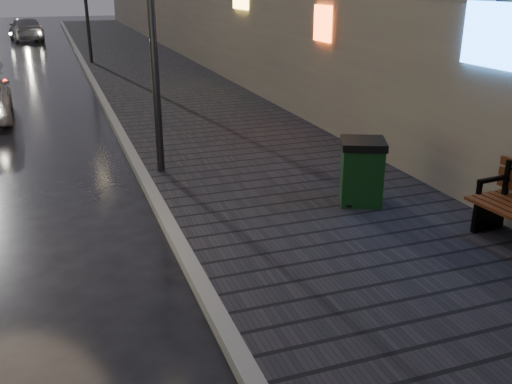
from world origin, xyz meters
The scene contains 4 objects.
sidewalk centered at (3.90, 21.00, 0.07)m, with size 4.60×58.00×0.15m, color black.
curb centered at (1.50, 21.00, 0.07)m, with size 0.20×58.00×0.15m, color slate.
trash_bin centered at (4.58, 3.30, 0.68)m, with size 0.90×0.90×1.04m.
car_far centered at (-1.00, 34.62, 0.73)m, with size 1.73×4.29×1.46m, color #93939A.
Camera 1 is at (0.09, -4.25, 3.54)m, focal length 40.00 mm.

